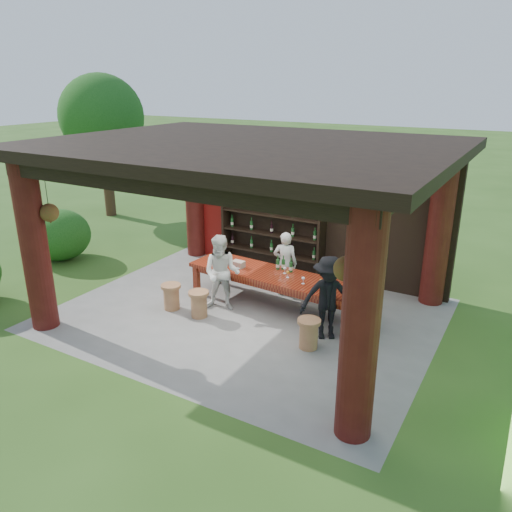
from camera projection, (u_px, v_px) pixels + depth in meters
The scene contains 15 objects.
ground at pixel (246, 314), 10.29m from camera, with size 90.00×90.00×0.00m, color #2D5119.
pavilion at pixel (256, 209), 9.93m from camera, with size 7.50×6.00×3.60m.
wine_shelf at pixel (272, 225), 12.24m from camera, with size 2.71×0.41×2.39m.
tasting_table at pixel (275, 279), 10.40m from camera, with size 3.93×1.26×0.75m.
stool_near_left at pixel (199, 303), 10.09m from camera, with size 0.42×0.42×0.55m.
stool_near_right at pixel (309, 333), 8.91m from camera, with size 0.42×0.42×0.56m.
stool_far_left at pixel (171, 296), 10.43m from camera, with size 0.42×0.42×0.55m.
host at pixel (285, 264), 10.99m from camera, with size 0.53×0.35×1.46m, color silver.
guest_woman at pixel (222, 273), 10.27m from camera, with size 0.78×0.61×1.61m, color silver.
guest_man at pixel (328, 298), 9.10m from camera, with size 1.04×0.60×1.60m, color black.
table_bottles at pixel (284, 263), 10.53m from camera, with size 0.39×0.14×0.31m.
table_glasses at pixel (299, 277), 10.03m from camera, with size 0.99×0.38×0.15m.
napkin_basket at pixel (238, 264), 10.72m from camera, with size 0.26×0.18×0.14m, color #BF6672.
shrubs at pixel (320, 292), 9.92m from camera, with size 14.17×8.84×1.36m.
trees at pixel (458, 153), 8.59m from camera, with size 21.13×10.04×4.80m.
Camera 1 is at (4.84, -7.94, 4.57)m, focal length 35.00 mm.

